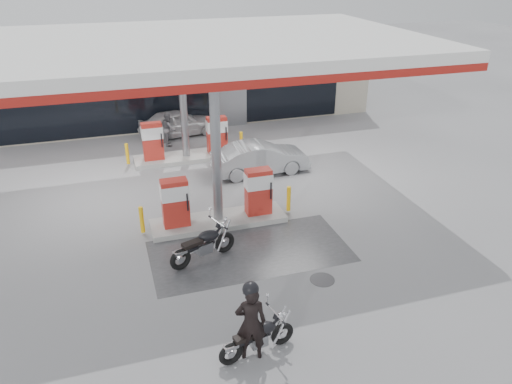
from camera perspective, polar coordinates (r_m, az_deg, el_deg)
The scene contains 15 objects.
ground at distance 15.20m, azimuth -2.50°, elevation -7.10°, with size 90.00×90.00×0.00m, color gray.
wet_patch at distance 15.31m, azimuth -0.68°, elevation -6.79°, with size 6.00×3.00×0.00m, color #4C4C4F.
drain_cover at distance 14.23m, azimuth 7.58°, elevation -9.90°, with size 0.70×0.70×0.01m, color #38383A.
store_building at distance 29.15m, azimuth -11.01°, elevation 13.02°, with size 22.00×8.22×4.00m.
canopy at distance 17.90m, azimuth -7.20°, elevation 16.05°, with size 16.00×10.02×5.51m.
pump_island_near at distance 16.53m, azimuth -4.36°, elevation -1.41°, with size 5.14×1.30×1.78m.
pump_island_far at distance 21.94m, azimuth -8.03°, elevation 5.48°, with size 5.14×1.30×1.78m.
main_motorcycle at distance 11.66m, azimuth 0.27°, elevation -16.35°, with size 1.89×0.72×0.98m.
biker_main at distance 11.24m, azimuth -0.60°, elevation -14.72°, with size 0.69×0.45×1.90m, color black.
parked_motorcycle at distance 14.74m, azimuth -5.96°, elevation -6.10°, with size 2.11×1.02×1.12m.
sedan_white at distance 24.98m, azimuth -8.89°, elevation 7.82°, with size 1.54×3.83×1.30m, color silver.
attendant at distance 23.78m, azimuth -9.93°, elevation 7.16°, with size 0.77×0.60×1.57m, color slate.
hatchback_silver at distance 20.35m, azimuth 0.49°, elevation 3.90°, with size 1.38×3.95×1.30m, color #979A9E.
parked_car_left at distance 26.78m, azimuth -20.27°, elevation 7.48°, with size 1.49×3.66×1.06m, color gray.
parked_car_right at distance 30.32m, azimuth 8.45°, elevation 10.87°, with size 1.84×3.99×1.11m, color black.
Camera 1 is at (-3.18, -12.35, 8.27)m, focal length 35.00 mm.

